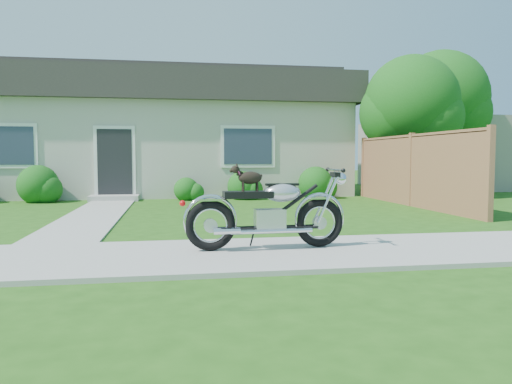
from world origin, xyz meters
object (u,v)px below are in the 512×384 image
fence (411,170)px  tree_far (445,102)px  potted_plant_left (47,190)px  house (167,133)px  tree_near (416,106)px  potted_plant_right (184,189)px  motorcycle_with_dog (270,212)px

fence → tree_far: tree_far is taller
fence → potted_plant_left: 10.04m
house → tree_near: (7.63, -3.86, 0.68)m
tree_near → potted_plant_right: 7.54m
potted_plant_left → house: bearing=46.0°
potted_plant_left → potted_plant_right: (3.85, 0.00, 0.01)m
potted_plant_left → motorcycle_with_dog: (4.78, -8.37, 0.21)m
house → fence: (6.30, -6.24, -1.22)m
tree_near → potted_plant_right: tree_near is taller
fence → tree_near: size_ratio=1.50×
potted_plant_left → potted_plant_right: bearing=0.0°
house → fence: 8.96m
house → potted_plant_left: size_ratio=19.15×
fence → tree_far: (3.31, 4.14, 2.26)m
potted_plant_right → motorcycle_with_dog: (0.92, -8.37, 0.21)m
fence → tree_near: 3.32m
fence → motorcycle_with_dog: 7.39m
tree_far → potted_plant_left: size_ratio=7.58×
house → tree_far: size_ratio=2.53×
house → potted_plant_right: bearing=-81.2°
motorcycle_with_dog → potted_plant_left: bearing=117.9°
potted_plant_right → tree_far: bearing=8.4°
potted_plant_left → motorcycle_with_dog: 9.64m
house → fence: size_ratio=1.90×
motorcycle_with_dog → tree_near: bearing=50.3°
house → potted_plant_right: (0.53, -3.44, -1.82)m
potted_plant_right → potted_plant_left: bearing=180.0°
tree_near → motorcycle_with_dog: tree_near is taller
fence → tree_near: (1.33, 2.38, 1.89)m
tree_far → potted_plant_left: (-12.93, -1.34, -2.87)m
tree_far → house: bearing=167.7°
tree_near → tree_far: bearing=41.7°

